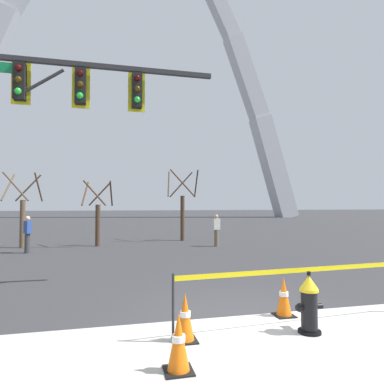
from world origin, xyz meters
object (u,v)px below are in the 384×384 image
Objects in this scene: traffic_cone_mid_sidewalk at (179,343)px; pedestrian_standing_center at (216,230)px; traffic_signal_gantry at (35,114)px; traffic_cone_by_hydrant at (185,318)px; traffic_cone_curb_edge at (284,297)px; pedestrian_walking_left at (27,234)px; fire_hydrant at (309,304)px; monument_arch at (129,73)px.

pedestrian_standing_center is at bearing 70.34° from traffic_cone_mid_sidewalk.
traffic_signal_gantry is (-2.67, 4.58, 3.91)m from traffic_cone_mid_sidewalk.
traffic_cone_by_hydrant is 1.00× the size of traffic_cone_curb_edge.
traffic_cone_mid_sidewalk and traffic_cone_curb_edge have the same top height.
traffic_cone_by_hydrant is 0.46× the size of pedestrian_walking_left.
traffic_signal_gantry is at bearing 149.14° from traffic_cone_curb_edge.
traffic_cone_mid_sidewalk is (-2.30, -0.76, -0.11)m from fire_hydrant.
traffic_signal_gantry is 4.04× the size of pedestrian_standing_center.
pedestrian_walking_left is (-4.63, 10.72, 0.46)m from traffic_cone_by_hydrant.
traffic_cone_mid_sidewalk is 52.15m from monument_arch.
traffic_cone_curb_edge is at bearing -100.70° from pedestrian_standing_center.
traffic_cone_mid_sidewalk is 6.58m from traffic_signal_gantry.
pedestrian_walking_left is at bearing 121.49° from fire_hydrant.
fire_hydrant is 11.38m from pedestrian_standing_center.
traffic_signal_gantry is 10.71m from pedestrian_standing_center.
traffic_cone_by_hydrant is at bearing -91.54° from monument_arch.
traffic_cone_curb_edge is (2.04, 0.70, 0.00)m from traffic_cone_by_hydrant.
pedestrian_walking_left is (-5.88, -35.70, -21.41)m from monument_arch.
monument_arch is (4.20, 42.74, 17.96)m from traffic_signal_gantry.
fire_hydrant reaches higher than traffic_cone_curb_edge.
traffic_cone_by_hydrant is 0.46× the size of pedestrian_standing_center.
traffic_cone_by_hydrant is 6.12m from traffic_signal_gantry.
traffic_cone_mid_sidewalk is at bearing -145.36° from traffic_cone_curb_edge.
traffic_cone_by_hydrant is at bearing 176.04° from fire_hydrant.
traffic_cone_by_hydrant is 0.01× the size of monument_arch.
pedestrian_standing_center is at bearing 46.77° from traffic_signal_gantry.
fire_hydrant is 1.36× the size of traffic_cone_mid_sidewalk.
fire_hydrant is at bearing -99.97° from pedestrian_standing_center.
traffic_cone_mid_sidewalk is 12.41m from pedestrian_walking_left.
pedestrian_standing_center is (4.00, 11.07, 0.46)m from traffic_cone_by_hydrant.
monument_arch reaches higher than pedestrian_standing_center.
pedestrian_walking_left is at bearing 123.64° from traffic_cone_curb_edge.
monument_arch is at bearing 94.44° from pedestrian_standing_center.
pedestrian_walking_left is at bearing 103.45° from traffic_signal_gantry.
fire_hydrant reaches higher than traffic_cone_mid_sidewalk.
pedestrian_walking_left reaches higher than traffic_cone_by_hydrant.
traffic_cone_mid_sidewalk is 12.71m from pedestrian_standing_center.
monument_arch is at bearing 90.95° from fire_hydrant.
traffic_signal_gantry is at bearing -76.55° from pedestrian_walking_left.
traffic_cone_by_hydrant is 0.11× the size of traffic_signal_gantry.
traffic_cone_mid_sidewalk is 0.01× the size of monument_arch.
pedestrian_standing_center is at bearing 2.29° from pedestrian_walking_left.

